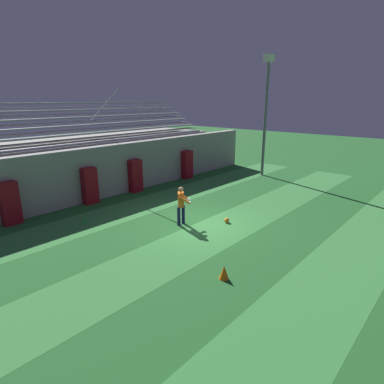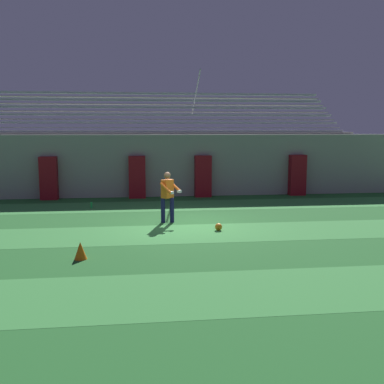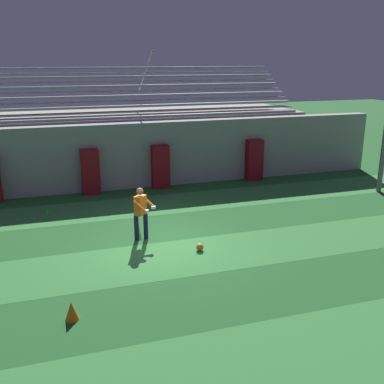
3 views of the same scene
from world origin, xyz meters
TOP-DOWN VIEW (x-y plane):
  - ground_plane at (0.00, 0.00)m, footprint 80.00×80.00m
  - turf_stripe_near at (0.00, -6.00)m, footprint 28.00×2.42m
  - turf_stripe_mid at (0.00, -1.15)m, footprint 28.00×2.42m
  - turf_stripe_far at (0.00, 3.69)m, footprint 28.00×2.42m
  - back_wall at (0.00, 6.50)m, footprint 24.00×0.60m
  - padding_pillar_gate_left at (-1.48, 5.95)m, footprint 0.73×0.44m
  - padding_pillar_gate_right at (1.48, 5.95)m, footprint 0.73×0.44m
  - padding_pillar_far_left at (-5.29, 5.95)m, footprint 0.73×0.44m
  - padding_pillar_far_right at (5.90, 5.95)m, footprint 0.73×0.44m
  - bleacher_stand at (0.00, 9.19)m, footprint 18.00×4.75m
  - goalkeeper at (-0.48, 0.47)m, footprint 0.74×0.74m
  - soccer_ball at (0.96, -0.89)m, footprint 0.22×0.22m
  - traffic_cone at (-2.82, -3.48)m, footprint 0.30×0.30m
  - water_bottle at (-3.26, 3.54)m, footprint 0.07×0.07m

SIDE VIEW (x-z plane):
  - ground_plane at x=0.00m, z-range 0.00..0.00m
  - turf_stripe_near at x=0.00m, z-range 0.00..0.01m
  - turf_stripe_mid at x=0.00m, z-range 0.00..0.01m
  - turf_stripe_far at x=0.00m, z-range 0.00..0.01m
  - soccer_ball at x=0.96m, z-range 0.00..0.22m
  - water_bottle at x=-3.26m, z-range 0.00..0.24m
  - traffic_cone at x=-2.82m, z-range 0.00..0.42m
  - padding_pillar_gate_left at x=-1.48m, z-range 0.00..1.87m
  - padding_pillar_gate_right at x=1.48m, z-range 0.00..1.87m
  - padding_pillar_far_left at x=-5.29m, z-range 0.00..1.87m
  - padding_pillar_far_right at x=5.90m, z-range 0.00..1.87m
  - goalkeeper at x=-0.48m, z-range 0.12..1.79m
  - back_wall at x=0.00m, z-range 0.00..2.80m
  - bleacher_stand at x=0.00m, z-range -1.40..4.42m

